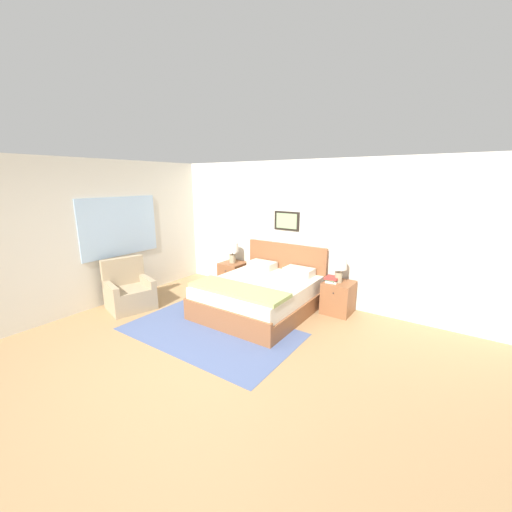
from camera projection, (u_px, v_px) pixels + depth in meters
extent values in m
plane|color=#99754C|center=(182.00, 364.00, 3.92)|extent=(16.00, 16.00, 0.00)
cube|color=beige|center=(294.00, 231.00, 5.98)|extent=(7.68, 0.06, 2.60)
cube|color=black|center=(287.00, 221.00, 5.99)|extent=(0.53, 0.02, 0.36)
cube|color=gray|center=(286.00, 221.00, 5.97)|extent=(0.44, 0.00, 0.29)
cube|color=beige|center=(140.00, 228.00, 6.25)|extent=(0.06, 5.32, 2.60)
cube|color=#9EBCDB|center=(120.00, 227.00, 5.84)|extent=(0.02, 1.55, 1.09)
cube|color=#47567F|center=(211.00, 331.00, 4.75)|extent=(2.61, 1.57, 0.01)
cube|color=brown|center=(259.00, 304.00, 5.46)|extent=(1.67, 1.94, 0.28)
cube|color=brown|center=(224.00, 312.00, 4.67)|extent=(1.67, 0.06, 0.08)
cube|color=beige|center=(259.00, 289.00, 5.40)|extent=(1.60, 1.86, 0.27)
cube|color=brown|center=(286.00, 256.00, 6.06)|extent=(1.67, 0.06, 0.51)
cube|color=#8E9E5B|center=(238.00, 290.00, 4.88)|extent=(1.64, 0.54, 0.06)
cube|color=beige|center=(262.00, 265.00, 6.14)|extent=(0.52, 0.32, 0.14)
cube|color=beige|center=(299.00, 272.00, 5.70)|extent=(0.52, 0.32, 0.14)
cube|color=#998466|center=(131.00, 298.00, 5.58)|extent=(0.85, 0.88, 0.38)
cube|color=#998466|center=(123.00, 271.00, 5.68)|extent=(0.31, 0.73, 0.50)
cube|color=#998466|center=(147.00, 281.00, 5.71)|extent=(0.68, 0.28, 0.14)
cube|color=#998466|center=(110.00, 288.00, 5.32)|extent=(0.68, 0.28, 0.14)
cube|color=brown|center=(233.00, 275.00, 6.65)|extent=(0.48, 0.49, 0.55)
sphere|color=#332D28|center=(225.00, 271.00, 6.41)|extent=(0.02, 0.02, 0.02)
cube|color=brown|center=(338.00, 297.00, 5.39)|extent=(0.48, 0.49, 0.55)
sphere|color=#332D28|center=(333.00, 293.00, 5.15)|extent=(0.02, 0.02, 0.02)
cylinder|color=gray|center=(232.00, 259.00, 6.56)|extent=(0.13, 0.13, 0.17)
cylinder|color=gray|center=(232.00, 253.00, 6.53)|extent=(0.02, 0.02, 0.06)
cylinder|color=silver|center=(232.00, 247.00, 6.50)|extent=(0.25, 0.25, 0.20)
cylinder|color=gray|center=(338.00, 277.00, 5.30)|extent=(0.13, 0.13, 0.17)
cylinder|color=gray|center=(339.00, 271.00, 5.27)|extent=(0.02, 0.02, 0.06)
cylinder|color=silver|center=(339.00, 263.00, 5.24)|extent=(0.25, 0.25, 0.20)
cube|color=silver|center=(332.00, 281.00, 5.34)|extent=(0.22, 0.26, 0.03)
cube|color=#4C7551|center=(332.00, 279.00, 5.33)|extent=(0.22, 0.25, 0.02)
cube|color=#B7332D|center=(332.00, 278.00, 5.33)|extent=(0.22, 0.25, 0.03)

